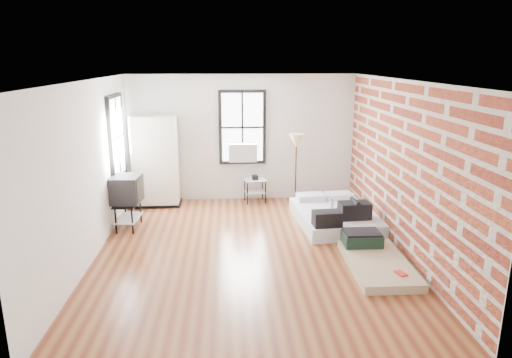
{
  "coord_description": "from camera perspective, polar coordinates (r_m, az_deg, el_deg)",
  "views": [
    {
      "loc": [
        -0.32,
        -7.04,
        3.12
      ],
      "look_at": [
        0.14,
        0.3,
        1.17
      ],
      "focal_mm": 32.0,
      "sensor_mm": 36.0,
      "label": 1
    }
  ],
  "objects": [
    {
      "name": "ground",
      "position": [
        7.7,
        -0.88,
        -9.06
      ],
      "size": [
        6.0,
        6.0,
        0.0
      ],
      "primitive_type": "plane",
      "color": "#5C2918",
      "rests_on": "ground"
    },
    {
      "name": "room_shell",
      "position": [
        7.55,
        0.69,
        4.27
      ],
      "size": [
        5.02,
        6.02,
        2.8
      ],
      "color": "silver",
      "rests_on": "ground"
    },
    {
      "name": "mattress_main",
      "position": [
        9.02,
        9.93,
        -4.49
      ],
      "size": [
        1.58,
        2.05,
        0.62
      ],
      "rotation": [
        0.0,
        0.0,
        0.08
      ],
      "color": "silver",
      "rests_on": "ground"
    },
    {
      "name": "mattress_bare",
      "position": [
        7.47,
        14.52,
        -9.46
      ],
      "size": [
        0.9,
        1.68,
        0.36
      ],
      "rotation": [
        0.0,
        0.0,
        -0.01
      ],
      "color": "tan",
      "rests_on": "ground"
    },
    {
      "name": "wardrobe",
      "position": [
        10.04,
        -12.42,
        2.15
      ],
      "size": [
        0.99,
        0.57,
        1.96
      ],
      "rotation": [
        0.0,
        0.0,
        0.01
      ],
      "color": "black",
      "rests_on": "ground"
    },
    {
      "name": "side_table",
      "position": [
        10.14,
        -0.12,
        -0.67
      ],
      "size": [
        0.51,
        0.44,
        0.61
      ],
      "rotation": [
        0.0,
        0.0,
        0.15
      ],
      "color": "black",
      "rests_on": "ground"
    },
    {
      "name": "floor_lamp",
      "position": [
        9.83,
        5.07,
        4.31
      ],
      "size": [
        0.34,
        0.34,
        1.56
      ],
      "color": "black",
      "rests_on": "ground"
    },
    {
      "name": "tv_stand",
      "position": [
        8.82,
        -15.82,
        -1.46
      ],
      "size": [
        0.55,
        0.75,
        1.02
      ],
      "rotation": [
        0.0,
        0.0,
        -0.07
      ],
      "color": "black",
      "rests_on": "ground"
    }
  ]
}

